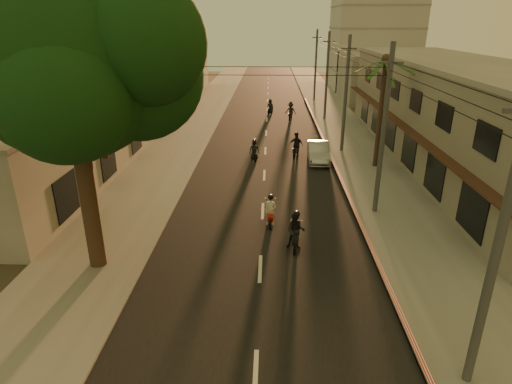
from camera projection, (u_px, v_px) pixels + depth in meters
The scene contains 20 objects.
ground at pixel (259, 297), 16.48m from camera, with size 160.00×160.00×0.00m, color #383023.
road at pixel (265, 151), 35.04m from camera, with size 10.00×140.00×0.02m, color black.
sidewalk_right at pixel (357, 151), 34.80m from camera, with size 5.00×140.00×0.12m, color slate.
sidewalk_left at pixel (175, 149), 35.25m from camera, with size 5.00×140.00×0.12m, color slate.
curb_stripe at pixel (337, 170), 30.21m from camera, with size 0.20×60.00×0.20m, color red.
shophouse_row at pixel (455, 113), 31.41m from camera, with size 8.80×34.20×7.30m.
left_building at pixel (58, 137), 28.94m from camera, with size 8.20×24.20×5.20m.
broadleaf_tree at pixel (80, 63), 15.53m from camera, with size 9.60×8.70×12.10m.
palm_tree at pixel (386, 65), 28.44m from camera, with size 5.00×5.00×8.20m.
utility_poles at pixel (348, 69), 32.43m from camera, with size 1.20×48.26×9.00m.
filler_right at pixel (373, 77), 56.71m from camera, with size 8.00×14.00×6.00m, color #9F9890.
filler_left_near at pixel (142, 96), 47.65m from camera, with size 8.00×14.00×4.40m, color #9F9890.
filler_left_far at pixel (175, 67), 63.88m from camera, with size 8.00×14.00×7.00m, color #9F9890.
scooter_red at pixel (270, 212), 22.08m from camera, with size 0.65×1.72×1.69m.
scooter_mid_a at pixel (296, 231), 19.73m from camera, with size 1.01×1.93×1.90m.
scooter_mid_b at pixel (296, 145), 33.34m from camera, with size 1.29×1.95×1.95m.
scooter_far_a at pixel (254, 151), 32.49m from camera, with size 0.88×1.68×1.65m.
scooter_far_b at pixel (291, 111), 46.00m from camera, with size 1.43×1.94×1.93m.
parked_car at pixel (318, 152), 32.22m from camera, with size 1.65×4.40×1.43m, color #9DA0A5.
scooter_far_c at pixel (270, 107), 48.88m from camera, with size 1.09×1.69×1.71m.
Camera 1 is at (0.34, -13.80, 9.87)m, focal length 30.00 mm.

